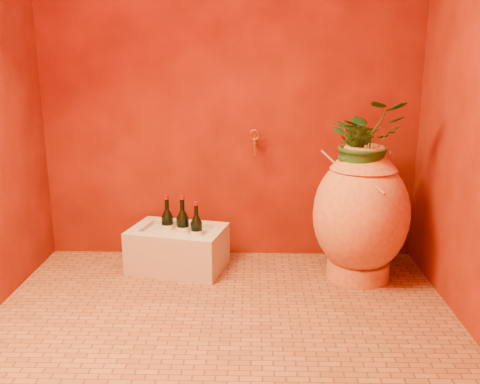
{
  "coord_description": "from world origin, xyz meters",
  "views": [
    {
      "loc": [
        0.16,
        -2.54,
        1.36
      ],
      "look_at": [
        0.09,
        0.35,
        0.61
      ],
      "focal_mm": 40.0,
      "sensor_mm": 36.0,
      "label": 1
    }
  ],
  "objects_px": {
    "wine_bottle_b": "(183,229)",
    "wine_bottle_c": "(197,232)",
    "stone_basin": "(178,249)",
    "wall_tap": "(254,141)",
    "wine_bottle_a": "(168,226)",
    "amphora": "(361,214)"
  },
  "relations": [
    {
      "from": "wine_bottle_b",
      "to": "wall_tap",
      "type": "xyz_separation_m",
      "value": [
        0.46,
        0.21,
        0.54
      ]
    },
    {
      "from": "wine_bottle_a",
      "to": "wine_bottle_c",
      "type": "distance_m",
      "value": 0.23
    },
    {
      "from": "wine_bottle_b",
      "to": "wall_tap",
      "type": "relative_size",
      "value": 2.12
    },
    {
      "from": "amphora",
      "to": "stone_basin",
      "type": "relative_size",
      "value": 1.26
    },
    {
      "from": "wine_bottle_c",
      "to": "stone_basin",
      "type": "bearing_deg",
      "value": 161.75
    },
    {
      "from": "amphora",
      "to": "wall_tap",
      "type": "bearing_deg",
      "value": 153.98
    },
    {
      "from": "wine_bottle_b",
      "to": "wine_bottle_c",
      "type": "xyz_separation_m",
      "value": [
        0.09,
        -0.04,
        -0.01
      ]
    },
    {
      "from": "wine_bottle_a",
      "to": "wall_tap",
      "type": "bearing_deg",
      "value": 14.56
    },
    {
      "from": "stone_basin",
      "to": "wine_bottle_c",
      "type": "xyz_separation_m",
      "value": [
        0.13,
        -0.04,
        0.13
      ]
    },
    {
      "from": "stone_basin",
      "to": "wine_bottle_c",
      "type": "relative_size",
      "value": 2.11
    },
    {
      "from": "wine_bottle_b",
      "to": "amphora",
      "type": "bearing_deg",
      "value": -5.61
    },
    {
      "from": "wine_bottle_a",
      "to": "wine_bottle_b",
      "type": "distance_m",
      "value": 0.13
    },
    {
      "from": "wall_tap",
      "to": "wine_bottle_c",
      "type": "bearing_deg",
      "value": -145.64
    },
    {
      "from": "stone_basin",
      "to": "wine_bottle_a",
      "type": "height_order",
      "value": "wine_bottle_a"
    },
    {
      "from": "wine_bottle_a",
      "to": "wine_bottle_c",
      "type": "bearing_deg",
      "value": -27.03
    },
    {
      "from": "wine_bottle_b",
      "to": "wine_bottle_c",
      "type": "relative_size",
      "value": 1.1
    },
    {
      "from": "stone_basin",
      "to": "wall_tap",
      "type": "height_order",
      "value": "wall_tap"
    },
    {
      "from": "amphora",
      "to": "wine_bottle_b",
      "type": "distance_m",
      "value": 1.12
    },
    {
      "from": "wine_bottle_c",
      "to": "wine_bottle_b",
      "type": "bearing_deg",
      "value": 156.64
    },
    {
      "from": "wine_bottle_a",
      "to": "wall_tap",
      "type": "height_order",
      "value": "wall_tap"
    },
    {
      "from": "wine_bottle_c",
      "to": "wall_tap",
      "type": "relative_size",
      "value": 1.93
    },
    {
      "from": "stone_basin",
      "to": "wine_bottle_b",
      "type": "bearing_deg",
      "value": -4.04
    }
  ]
}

